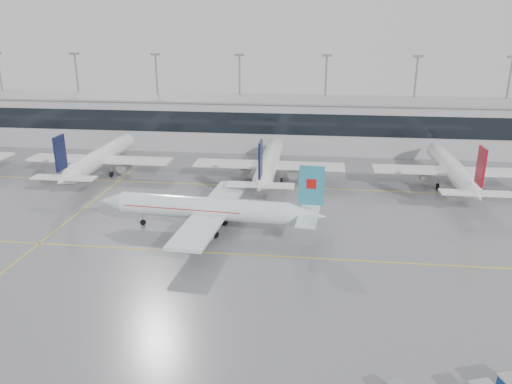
# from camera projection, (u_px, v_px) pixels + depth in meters

# --- Properties ---
(ground) EXTENTS (320.00, 320.00, 0.00)m
(ground) POSITION_uv_depth(u_px,v_px,m) (246.00, 255.00, 68.25)
(ground) COLOR slate
(ground) RESTS_ON ground
(taxi_line_main) EXTENTS (120.00, 0.25, 0.01)m
(taxi_line_main) POSITION_uv_depth(u_px,v_px,m) (246.00, 255.00, 68.25)
(taxi_line_main) COLOR gold
(taxi_line_main) RESTS_ON ground
(taxi_line_north) EXTENTS (120.00, 0.25, 0.01)m
(taxi_line_north) POSITION_uv_depth(u_px,v_px,m) (267.00, 187.00, 96.43)
(taxi_line_north) COLOR gold
(taxi_line_north) RESTS_ON ground
(taxi_line_cross) EXTENTS (0.25, 60.00, 0.01)m
(taxi_line_cross) POSITION_uv_depth(u_px,v_px,m) (85.00, 207.00, 85.75)
(taxi_line_cross) COLOR gold
(taxi_line_cross) RESTS_ON ground
(terminal) EXTENTS (180.00, 15.00, 12.00)m
(terminal) POSITION_uv_depth(u_px,v_px,m) (280.00, 124.00, 124.56)
(terminal) COLOR #A6A6AA
(terminal) RESTS_ON ground
(terminal_glass) EXTENTS (180.00, 0.20, 5.00)m
(terminal_glass) POSITION_uv_depth(u_px,v_px,m) (278.00, 124.00, 116.98)
(terminal_glass) COLOR black
(terminal_glass) RESTS_ON ground
(terminal_roof) EXTENTS (182.00, 16.00, 0.40)m
(terminal_roof) POSITION_uv_depth(u_px,v_px,m) (280.00, 99.00, 122.55)
(terminal_roof) COLOR gray
(terminal_roof) RESTS_ON ground
(light_masts) EXTENTS (156.40, 1.00, 22.60)m
(light_masts) POSITION_uv_depth(u_px,v_px,m) (282.00, 91.00, 127.82)
(light_masts) COLOR gray
(light_masts) RESTS_ON ground
(air_canada_jet) EXTENTS (35.65, 28.36, 11.09)m
(air_canada_jet) POSITION_uv_depth(u_px,v_px,m) (212.00, 209.00, 74.98)
(air_canada_jet) COLOR silver
(air_canada_jet) RESTS_ON ground
(parked_jet_b) EXTENTS (29.64, 36.96, 11.72)m
(parked_jet_b) POSITION_uv_depth(u_px,v_px,m) (100.00, 158.00, 102.67)
(parked_jet_b) COLOR white
(parked_jet_b) RESTS_ON ground
(parked_jet_c) EXTENTS (29.64, 36.96, 11.72)m
(parked_jet_c) POSITION_uv_depth(u_px,v_px,m) (269.00, 163.00, 98.70)
(parked_jet_c) COLOR white
(parked_jet_c) RESTS_ON ground
(parked_jet_d) EXTENTS (29.64, 36.96, 11.72)m
(parked_jet_d) POSITION_uv_depth(u_px,v_px,m) (452.00, 169.00, 94.73)
(parked_jet_d) COLOR white
(parked_jet_d) RESTS_ON ground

